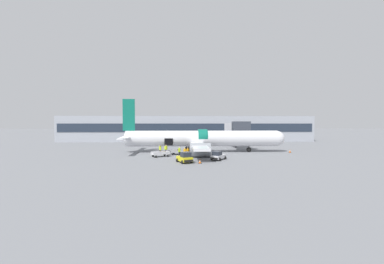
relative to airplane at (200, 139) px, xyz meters
name	(u,v)px	position (x,y,z in m)	size (l,w,h in m)	color
ground_plane	(191,155)	(-2.01, -3.85, -2.73)	(500.00, 500.00, 0.00)	slate
terminal_strip	(187,129)	(-2.01, 32.90, 1.52)	(84.88, 10.66, 8.49)	#9EA3AD
jet_bridge_stub	(236,129)	(9.24, 7.06, 1.92)	(3.88, 12.92, 6.47)	#4C4C51
airplane	(200,139)	(0.00, 0.00, 0.00)	(35.14, 28.19, 11.04)	silver
baggage_tug_lead	(218,156)	(2.14, -10.66, -2.08)	(2.96, 3.43, 1.49)	silver
baggage_tug_mid	(185,158)	(-3.34, -13.19, -2.01)	(2.71, 3.29, 1.68)	yellow
baggage_cart_loading	(178,152)	(-4.55, -3.70, -2.26)	(3.43, 2.24, 0.98)	#999BA0
baggage_cart_queued	(161,154)	(-7.57, -6.49, -2.25)	(4.01, 2.76, 0.96)	silver
ground_crew_loader_a	(166,149)	(-6.94, -2.74, -1.75)	(0.63, 0.56, 1.86)	#1E2338
ground_crew_loader_b	(185,152)	(-3.25, -6.26, -1.88)	(0.56, 0.47, 1.62)	#2D2D33
ground_crew_driver	(160,150)	(-8.02, -3.23, -1.78)	(0.53, 0.63, 1.81)	black
ground_crew_supervisor	(196,150)	(-1.08, -3.92, -1.82)	(0.43, 0.60, 1.73)	black
ground_crew_helper	(188,151)	(-2.69, -5.24, -1.92)	(0.50, 0.49, 1.55)	#1E2338
ground_crew_marshal	(179,151)	(-4.26, -6.36, -1.80)	(0.56, 0.56, 1.76)	black
suitcase_on_tarmac_upright	(190,153)	(-2.20, -4.13, -2.46)	(0.43, 0.33, 0.64)	#1E2347
safety_cone_nose	(290,151)	(18.49, -1.58, -2.43)	(0.51, 0.51, 0.65)	black
safety_cone_engine_left	(200,162)	(-1.08, -13.82, -2.46)	(0.57, 0.57, 0.58)	black
safety_cone_wingtip	(210,155)	(1.28, -6.59, -2.40)	(0.45, 0.45, 0.72)	black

